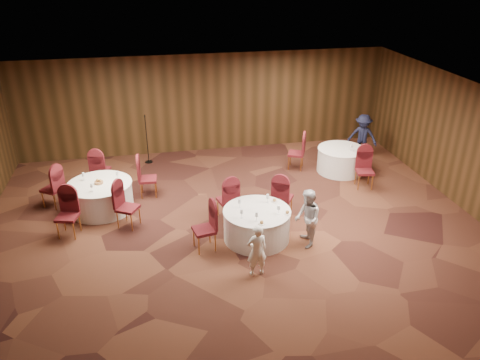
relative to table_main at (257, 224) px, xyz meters
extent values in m
plane|color=black|center=(-0.41, 0.71, -0.38)|extent=(12.00, 12.00, 0.00)
plane|color=silver|center=(-0.41, 0.71, 2.82)|extent=(12.00, 12.00, 0.00)
plane|color=black|center=(-0.41, 5.71, 1.22)|extent=(12.00, 0.00, 12.00)
plane|color=black|center=(-0.41, -4.29, 1.22)|extent=(12.00, 0.00, 12.00)
plane|color=black|center=(5.59, 0.71, 1.22)|extent=(0.00, 10.00, 10.00)
cylinder|color=silver|center=(0.00, 0.00, -0.02)|extent=(1.52, 1.52, 0.72)
cylinder|color=silver|center=(0.00, 0.00, 0.35)|extent=(1.55, 1.55, 0.03)
cylinder|color=silver|center=(-3.61, 2.15, -0.02)|extent=(1.61, 1.61, 0.72)
cylinder|color=silver|center=(-3.61, 2.15, 0.35)|extent=(1.64, 1.64, 0.03)
cylinder|color=silver|center=(3.35, 3.14, -0.02)|extent=(1.39, 1.39, 0.72)
cylinder|color=silver|center=(3.35, 3.14, 0.35)|extent=(1.42, 1.42, 0.03)
cylinder|color=silver|center=(0.33, 0.33, 0.37)|extent=(0.06, 0.06, 0.01)
cylinder|color=silver|center=(0.33, 0.33, 0.43)|extent=(0.01, 0.01, 0.11)
cone|color=silver|center=(0.33, 0.33, 0.53)|extent=(0.08, 0.08, 0.10)
cylinder|color=silver|center=(0.44, -0.24, 0.37)|extent=(0.06, 0.06, 0.01)
cylinder|color=silver|center=(0.44, -0.24, 0.43)|extent=(0.01, 0.01, 0.11)
cone|color=silver|center=(0.44, -0.24, 0.53)|extent=(0.08, 0.08, 0.10)
cylinder|color=silver|center=(-0.36, 0.22, 0.37)|extent=(0.06, 0.06, 0.01)
cylinder|color=silver|center=(-0.36, 0.22, 0.43)|extent=(0.01, 0.01, 0.11)
cone|color=silver|center=(-0.36, 0.22, 0.53)|extent=(0.08, 0.08, 0.10)
cylinder|color=silver|center=(-0.11, -0.44, 0.37)|extent=(0.06, 0.06, 0.01)
cylinder|color=silver|center=(-0.11, -0.44, 0.43)|extent=(0.01, 0.01, 0.11)
cone|color=silver|center=(-0.11, -0.44, 0.53)|extent=(0.08, 0.08, 0.10)
cylinder|color=silver|center=(-0.41, -0.25, 0.37)|extent=(0.06, 0.06, 0.01)
cylinder|color=silver|center=(-0.41, -0.25, 0.43)|extent=(0.01, 0.01, 0.11)
cone|color=silver|center=(-0.41, -0.25, 0.53)|extent=(0.08, 0.08, 0.10)
cylinder|color=white|center=(-0.04, -0.59, 0.37)|extent=(0.15, 0.15, 0.01)
sphere|color=#9E6B33|center=(-0.04, -0.59, 0.41)|extent=(0.08, 0.08, 0.08)
cylinder|color=white|center=(0.63, -0.28, 0.37)|extent=(0.15, 0.15, 0.01)
sphere|color=#9E6B33|center=(0.63, -0.28, 0.41)|extent=(0.08, 0.08, 0.08)
cylinder|color=white|center=(0.50, 0.33, 0.37)|extent=(0.15, 0.15, 0.01)
sphere|color=#9E6B33|center=(0.50, 0.33, 0.41)|extent=(0.08, 0.08, 0.08)
cylinder|color=silver|center=(-3.16, 2.32, 0.37)|extent=(0.06, 0.06, 0.01)
cylinder|color=silver|center=(-3.16, 2.32, 0.43)|extent=(0.01, 0.01, 0.11)
cone|color=silver|center=(-3.16, 2.32, 0.53)|extent=(0.08, 0.08, 0.10)
cylinder|color=silver|center=(-4.00, 2.42, 0.37)|extent=(0.06, 0.06, 0.01)
cylinder|color=silver|center=(-4.00, 2.42, 0.43)|extent=(0.01, 0.01, 0.11)
cone|color=silver|center=(-4.00, 2.42, 0.53)|extent=(0.08, 0.08, 0.10)
cylinder|color=silver|center=(-3.74, 1.74, 0.37)|extent=(0.06, 0.06, 0.01)
cylinder|color=silver|center=(-3.74, 1.74, 0.43)|extent=(0.01, 0.01, 0.11)
cone|color=silver|center=(-3.74, 1.74, 0.53)|extent=(0.08, 0.08, 0.10)
cylinder|color=brown|center=(-3.61, 2.15, 0.39)|extent=(0.22, 0.22, 0.06)
sphere|color=#9E6B33|center=(-3.64, 2.17, 0.45)|extent=(0.07, 0.07, 0.07)
sphere|color=#9E6B33|center=(-3.57, 2.13, 0.45)|extent=(0.07, 0.07, 0.07)
cylinder|color=silver|center=(3.55, 2.94, 0.37)|extent=(0.06, 0.06, 0.01)
cylinder|color=silver|center=(3.55, 2.94, 0.43)|extent=(0.01, 0.01, 0.11)
cone|color=silver|center=(3.55, 2.94, 0.53)|extent=(0.08, 0.08, 0.10)
cylinder|color=black|center=(-2.35, 4.98, -0.37)|extent=(0.24, 0.24, 0.02)
cylinder|color=black|center=(-2.35, 4.98, 0.41)|extent=(0.02, 0.02, 1.52)
cylinder|color=black|center=(-2.35, 5.03, 1.14)|extent=(0.04, 0.12, 0.04)
imported|color=white|center=(-0.31, -1.31, 0.20)|extent=(0.45, 0.32, 1.16)
imported|color=silver|center=(1.04, -0.48, 0.31)|extent=(0.58, 0.71, 1.37)
imported|color=black|center=(4.41, 4.02, 0.35)|extent=(1.08, 0.95, 1.45)
camera|label=1|loc=(-2.21, -8.98, 5.62)|focal=35.00mm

